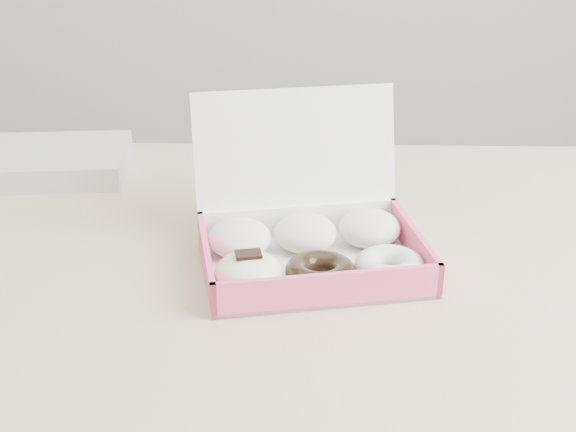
{
  "coord_description": "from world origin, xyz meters",
  "views": [
    {
      "loc": [
        -0.02,
        -0.93,
        1.22
      ],
      "look_at": [
        -0.04,
        -0.05,
        0.82
      ],
      "focal_mm": 50.0,
      "sensor_mm": 36.0,
      "label": 1
    }
  ],
  "objects": [
    {
      "name": "newspapers",
      "position": [
        -0.42,
        0.26,
        0.77
      ],
      "size": [
        0.25,
        0.21,
        0.04
      ],
      "primitive_type": "cube",
      "rotation": [
        0.0,
        0.0,
        0.09
      ],
      "color": "silver",
      "rests_on": "table"
    },
    {
      "name": "donut_box",
      "position": [
        -0.01,
        -0.04,
        0.78
      ],
      "size": [
        0.31,
        0.28,
        0.19
      ],
      "rotation": [
        0.0,
        0.0,
        0.2
      ],
      "color": "white",
      "rests_on": "table"
    },
    {
      "name": "table",
      "position": [
        0.0,
        0.0,
        0.67
      ],
      "size": [
        1.2,
        0.8,
        0.75
      ],
      "color": "tan",
      "rests_on": "ground"
    }
  ]
}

